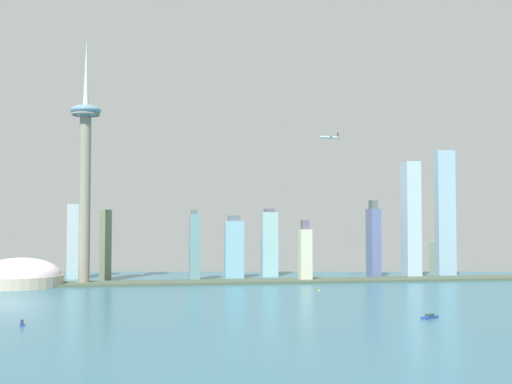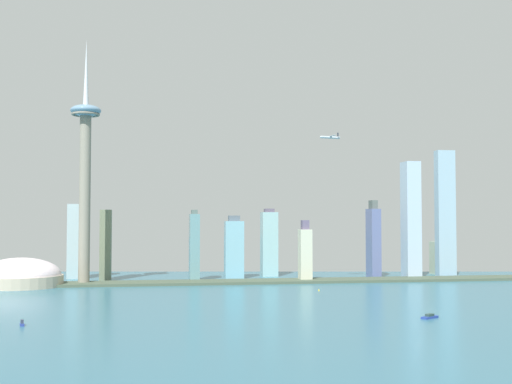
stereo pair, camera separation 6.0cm
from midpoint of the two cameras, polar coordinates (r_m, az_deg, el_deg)
ground_plane at (r=438.56m, az=14.00°, el=-12.54°), size 6000.00×6000.00×0.00m
waterfront_pier at (r=831.84m, az=2.53°, el=-7.73°), size 770.88×49.71×3.22m
observation_tower at (r=825.65m, az=-14.62°, el=2.68°), size 36.95×36.95×299.34m
stadium_dome at (r=823.51m, az=-19.83°, el=-6.95°), size 99.04×99.04×41.40m
skyscraper_0 at (r=912.27m, az=10.16°, el=-4.25°), size 13.13×26.42×105.30m
skyscraper_1 at (r=881.15m, az=-1.92°, el=-4.95°), size 24.81×18.90×84.31m
skyscraper_2 at (r=914.45m, az=13.31°, el=-2.36°), size 20.08×25.24×157.43m
skyscraper_3 at (r=949.19m, az=16.11°, el=-1.80°), size 25.45×14.04×175.22m
skyscraper_4 at (r=848.82m, az=-5.39°, el=-4.75°), size 12.34×26.80×91.34m
skyscraper_5 at (r=886.66m, az=-12.93°, el=-4.48°), size 14.22×25.70×91.76m
skyscraper_6 at (r=922.51m, az=1.15°, el=-4.49°), size 21.79×22.97×94.35m
skyscraper_7 at (r=917.76m, az=-15.29°, el=-4.14°), size 23.97×23.96×99.75m
skyscraper_8 at (r=841.54m, az=4.29°, el=-5.36°), size 14.99×17.37×78.08m
skyscraper_9 at (r=990.83m, az=15.61°, el=-5.53°), size 18.77×25.48×63.02m
boat_0 at (r=544.67m, az=14.85°, el=-10.42°), size 16.87×13.57×3.49m
boat_2 at (r=520.25m, az=-19.66°, el=-10.70°), size 4.91×9.92×4.38m
channel_buoy_0 at (r=732.56m, az=5.48°, el=-8.45°), size 1.57×1.57×2.64m
airplane at (r=827.51m, az=6.42°, el=4.75°), size 26.71×27.51×7.98m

